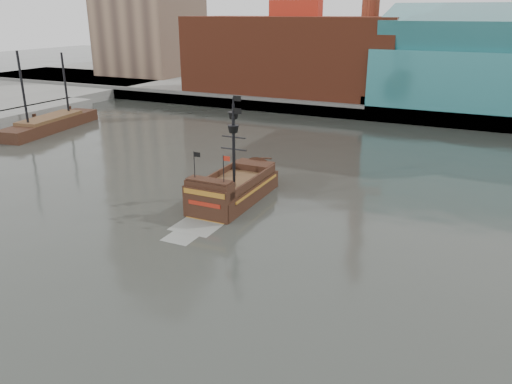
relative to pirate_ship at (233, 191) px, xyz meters
The scene contains 5 objects.
ground 19.19m from the pirate_ship, 67.97° to the right, with size 400.00×400.00×0.00m, color #252722.
promenade_far 74.59m from the pirate_ship, 84.47° to the left, with size 220.00×60.00×2.00m, color slate.
seawall 45.31m from the pirate_ship, 80.87° to the left, with size 220.00×1.00×2.60m, color #4C4C49.
pirate_ship is the anchor object (origin of this frame).
docked_vessel 44.03m from the pirate_ship, 159.32° to the left, with size 7.25×19.88×13.22m.
Camera 1 is at (14.87, -23.47, 17.84)m, focal length 35.00 mm.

